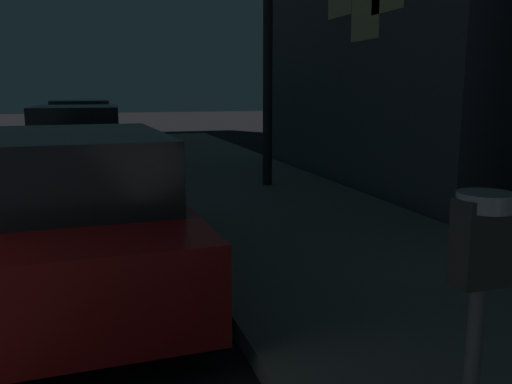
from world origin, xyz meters
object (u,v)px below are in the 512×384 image
object	(u,v)px
car_red	(67,215)
parking_meter	(479,282)
car_black	(78,142)
car_silver	(80,124)

from	to	relation	value
car_red	parking_meter	bearing A→B (deg)	-66.68
car_red	car_black	xyz separation A→B (m)	(-0.00, 6.78, 0.00)
parking_meter	car_red	distance (m)	3.72
car_red	car_black	bearing A→B (deg)	90.01
parking_meter	car_silver	bearing A→B (deg)	95.27
parking_meter	car_silver	world-z (taller)	parking_meter
parking_meter	car_black	bearing A→B (deg)	98.19
car_black	car_silver	distance (m)	5.71
car_silver	car_black	bearing A→B (deg)	-89.99
parking_meter	car_red	bearing A→B (deg)	113.32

